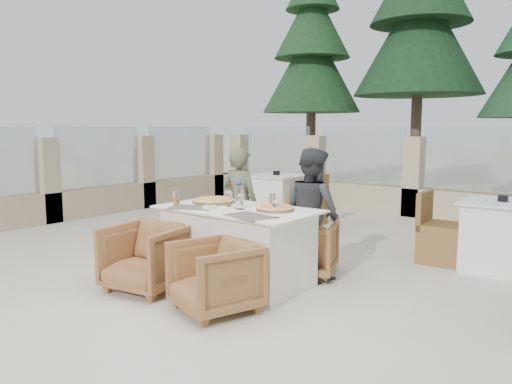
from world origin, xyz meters
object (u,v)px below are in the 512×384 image
Objects in this scene: beer_glass_right at (272,200)px; diner_right at (312,213)px; water_bottle at (239,194)px; bg_table_a at (276,198)px; dining_table at (238,246)px; diner_left at (240,204)px; wine_glass_centre at (229,197)px; beer_glass_left at (176,198)px; pizza_right at (275,208)px; armchair_far_right at (306,248)px; pizza_left at (214,200)px; wine_glass_corner at (276,208)px; armchair_near_left at (147,257)px; armchair_far_left at (256,233)px; armchair_near_right at (215,277)px; bg_table_b at (501,237)px; wine_glass_near at (241,200)px; olive_dish at (210,206)px.

diner_right reaches higher than beer_glass_right.
beer_glass_right is 0.46m from diner_right.
water_bottle is 0.18× the size of bg_table_a.
diner_left reaches higher than dining_table.
wine_glass_centre is (-0.14, 0.03, 0.48)m from dining_table.
beer_glass_left is 1.43m from diner_right.
armchair_far_right is at bearing 89.78° from pizza_right.
wine_glass_centre is at bearing -144.42° from beer_glass_right.
beer_glass_left is (-0.66, -0.21, 0.45)m from dining_table.
wine_glass_corner is at bearing -16.36° from pizza_left.
armchair_near_left is at bearing -130.35° from water_bottle.
armchair_far_left is 2.41m from bg_table_a.
dining_table is at bearing 126.57° from diner_left.
armchair_near_left reaches higher than armchair_near_right.
armchair_far_right is 0.40m from diner_right.
dining_table is 0.81m from armchair_near_right.
beer_glass_left is at bearing -164.89° from water_bottle.
dining_table is 0.92m from diner_left.
wine_glass_corner is (0.23, -0.31, 0.07)m from pizza_right.
diner_left is at bearing -22.38° from armchair_far_right.
beer_glass_left reaches higher than pizza_left.
armchair_near_right is at bearing 100.46° from armchair_far_left.
pizza_right is 0.27× the size of diner_left.
bg_table_b is (2.48, 1.17, 0.09)m from armchair_far_left.
diner_right reaches higher than armchair_far_left.
water_bottle is at bearing -119.69° from beer_glass_right.
dining_table is 0.58m from beer_glass_right.
beer_glass_right is 2.57m from bg_table_b.
wine_glass_near reaches higher than beer_glass_right.
beer_glass_right reaches higher than armchair_far_right.
diner_left is at bearing 60.86° from armchair_far_left.
dining_table is at bearing 73.12° from diner_right.
beer_glass_left is 0.21× the size of armchair_far_right.
armchair_near_left is (-1.17, -0.51, -0.54)m from wine_glass_corner.
water_bottle reaches higher than armchair_far_left.
pizza_left is 1.05m from diner_right.
armchair_far_right is (1.05, 0.87, -0.54)m from beer_glass_left.
wine_glass_corner is (0.58, -0.18, -0.05)m from water_bottle.
olive_dish is at bearing -151.92° from pizza_right.
armchair_far_right is 2.15m from bg_table_b.
diner_left reaches higher than pizza_left.
wine_glass_centre is 0.45m from beer_glass_right.
armchair_near_left is at bearing -127.33° from beer_glass_right.
dining_table is 0.81m from wine_glass_corner.
water_bottle is 0.95m from diner_left.
water_bottle is (-0.35, -0.13, 0.12)m from pizza_right.
beer_glass_left is 1.01m from beer_glass_right.
pizza_right is at bearing 7.71° from wine_glass_centre.
diner_right reaches higher than pizza_right.
diner_left is at bearing 152.49° from beer_glass_right.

